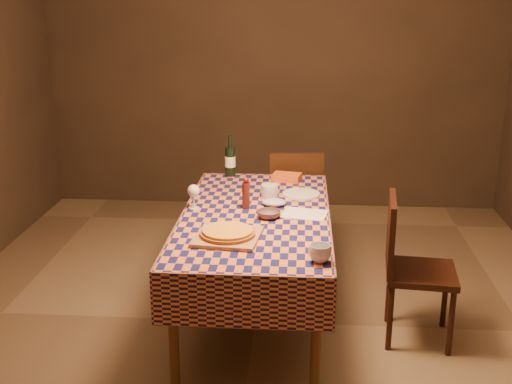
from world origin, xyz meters
TOP-DOWN VIEW (x-y plane):
  - room at (0.00, 0.00)m, footprint 5.00×5.10m
  - dining_table at (0.00, 0.00)m, footprint 0.94×1.84m
  - cutting_board at (-0.13, -0.43)m, footprint 0.40×0.40m
  - pizza at (-0.13, -0.43)m, footprint 0.39×0.39m
  - pepper_mill at (-0.07, 0.11)m, footprint 0.06×0.06m
  - bowl at (0.09, -0.07)m, footprint 0.15×0.15m
  - wine_glass at (-0.41, 0.08)m, footprint 0.08×0.08m
  - wine_bottle at (-0.26, 0.86)m, footprint 0.11×0.11m
  - deli_tub at (0.07, 0.33)m, footprint 0.12×0.12m
  - takeout_container at (0.18, 0.76)m, footprint 0.23×0.18m
  - white_plate at (0.29, 0.41)m, footprint 0.33×0.33m
  - tumbler at (0.39, -0.72)m, footprint 0.12×0.12m
  - flour_patch at (0.31, 0.02)m, footprint 0.31×0.26m
  - flour_bag at (0.11, 0.17)m, footprint 0.19×0.16m
  - chair_far at (0.24, 1.08)m, footprint 0.45×0.46m
  - chair_right at (0.96, -0.11)m, footprint 0.47×0.46m

SIDE VIEW (x-z plane):
  - chair_far at x=0.24m, z-range 0.06..0.99m
  - chair_right at x=0.96m, z-range 0.06..0.99m
  - dining_table at x=0.00m, z-range 0.31..1.08m
  - flour_patch at x=0.31m, z-range 0.77..0.77m
  - white_plate at x=0.29m, z-range 0.77..0.78m
  - cutting_board at x=-0.13m, z-range 0.77..0.79m
  - bowl at x=0.09m, z-range 0.77..0.82m
  - flour_bag at x=0.11m, z-range 0.77..0.82m
  - takeout_container at x=0.18m, z-range 0.77..0.82m
  - pizza at x=-0.13m, z-range 0.79..0.82m
  - tumbler at x=0.39m, z-range 0.77..0.86m
  - deli_tub at x=0.07m, z-range 0.77..0.86m
  - pepper_mill at x=-0.07m, z-range 0.76..0.97m
  - wine_glass at x=-0.41m, z-range 0.80..0.97m
  - wine_bottle at x=-0.26m, z-range 0.73..1.05m
  - room at x=0.00m, z-range 0.00..2.70m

